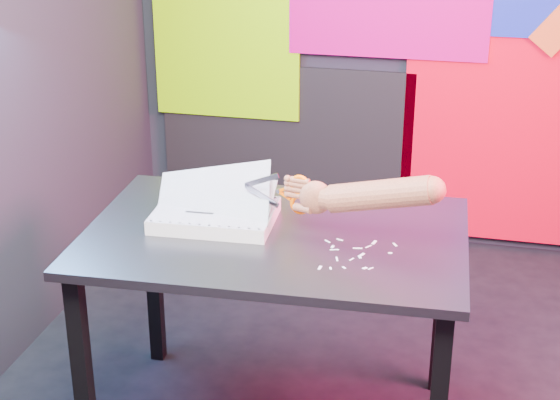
# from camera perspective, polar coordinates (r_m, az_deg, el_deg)

# --- Properties ---
(room) EXTENTS (3.01, 3.01, 2.71)m
(room) POSITION_cam_1_polar(r_m,az_deg,el_deg) (2.67, 9.17, 10.59)
(room) COLOR black
(room) RESTS_ON ground
(backdrop) EXTENTS (2.88, 0.05, 2.08)m
(backdrop) POSITION_cam_1_polar(r_m,az_deg,el_deg) (4.18, 11.38, 9.18)
(backdrop) COLOR red
(backdrop) RESTS_ON ground
(work_table) EXTENTS (1.24, 0.85, 0.75)m
(work_table) POSITION_cam_1_polar(r_m,az_deg,el_deg) (2.77, -0.31, -3.81)
(work_table) COLOR black
(work_table) RESTS_ON ground
(printout_stack) EXTENTS (0.42, 0.30, 0.20)m
(printout_stack) POSITION_cam_1_polar(r_m,az_deg,el_deg) (2.80, -4.35, -0.98)
(printout_stack) COLOR silver
(printout_stack) RESTS_ON work_table
(scissors) EXTENTS (0.23, 0.05, 0.13)m
(scissors) POSITION_cam_1_polar(r_m,az_deg,el_deg) (2.68, 1.02, 0.41)
(scissors) COLOR #A6A8BA
(scissors) RESTS_ON printout_stack
(hand_forearm) EXTENTS (0.49, 0.15, 0.18)m
(hand_forearm) POSITION_cam_1_polar(r_m,az_deg,el_deg) (2.59, 5.94, 0.35)
(hand_forearm) COLOR #B6613A
(hand_forearm) RESTS_ON work_table
(paper_clippings) EXTENTS (0.23, 0.23, 0.00)m
(paper_clippings) POSITION_cam_1_polar(r_m,az_deg,el_deg) (2.60, 4.96, -3.52)
(paper_clippings) COLOR white
(paper_clippings) RESTS_ON work_table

